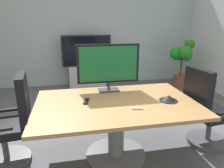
# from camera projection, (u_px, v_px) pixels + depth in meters

# --- Properties ---
(ground_plane) EXTENTS (7.24, 7.24, 0.00)m
(ground_plane) POSITION_uv_depth(u_px,v_px,m) (114.00, 147.00, 2.90)
(ground_plane) COLOR #515459
(wall_back_glass_partition) EXTENTS (5.79, 0.10, 2.89)m
(wall_back_glass_partition) POSITION_uv_depth(u_px,v_px,m) (89.00, 28.00, 5.40)
(wall_back_glass_partition) COLOR #9EB2B7
(wall_back_glass_partition) RESTS_ON ground
(conference_table) EXTENTS (1.89, 1.23, 0.73)m
(conference_table) POSITION_uv_depth(u_px,v_px,m) (116.00, 116.00, 2.57)
(conference_table) COLOR olive
(conference_table) RESTS_ON ground
(office_chair_left) EXTENTS (0.62, 0.60, 1.09)m
(office_chair_left) POSITION_uv_depth(u_px,v_px,m) (11.00, 128.00, 2.49)
(office_chair_left) COLOR #4C4C51
(office_chair_left) RESTS_ON ground
(office_chair_right) EXTENTS (0.62, 0.60, 1.09)m
(office_chair_right) POSITION_uv_depth(u_px,v_px,m) (205.00, 114.00, 2.85)
(office_chair_right) COLOR #4C4C51
(office_chair_right) RESTS_ON ground
(tv_monitor) EXTENTS (0.84, 0.18, 0.64)m
(tv_monitor) POSITION_uv_depth(u_px,v_px,m) (108.00, 65.00, 2.83)
(tv_monitor) COLOR #333338
(tv_monitor) RESTS_ON conference_table
(wall_display_unit) EXTENTS (1.20, 0.36, 1.31)m
(wall_display_unit) POSITION_uv_depth(u_px,v_px,m) (87.00, 70.00, 5.34)
(wall_display_unit) COLOR #B7BABC
(wall_display_unit) RESTS_ON ground
(potted_plant) EXTENTS (0.62, 0.68, 1.21)m
(potted_plant) POSITION_uv_depth(u_px,v_px,m) (181.00, 58.00, 5.25)
(potted_plant) COLOR brown
(potted_plant) RESTS_ON ground
(conference_phone) EXTENTS (0.22, 0.22, 0.07)m
(conference_phone) POSITION_uv_depth(u_px,v_px,m) (169.00, 98.00, 2.55)
(conference_phone) COLOR black
(conference_phone) RESTS_ON conference_table
(remote_control) EXTENTS (0.09, 0.18, 0.02)m
(remote_control) POSITION_uv_depth(u_px,v_px,m) (86.00, 101.00, 2.52)
(remote_control) COLOR black
(remote_control) RESTS_ON conference_table
(whiteboard_marker) EXTENTS (0.13, 0.05, 0.02)m
(whiteboard_marker) POSITION_uv_depth(u_px,v_px,m) (137.00, 109.00, 2.31)
(whiteboard_marker) COLOR silver
(whiteboard_marker) RESTS_ON conference_table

